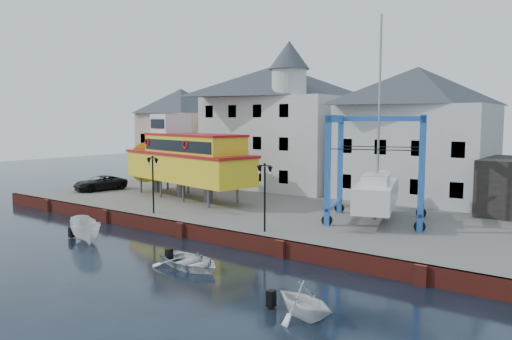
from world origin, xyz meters
The scene contains 14 objects.
ground centered at (0.00, 0.00, 0.00)m, with size 140.00×140.00×0.00m, color black.
hardstanding centered at (0.00, 11.00, 0.50)m, with size 44.00×22.00×1.00m, color #5E5C58.
quay_wall centered at (0.00, 0.10, 0.50)m, with size 44.00×0.47×1.00m.
building_pink centered at (-18.00, 18.00, 6.15)m, with size 8.00×7.00×10.30m.
building_white_main centered at (-4.87, 18.39, 7.34)m, with size 14.00×8.30×14.00m.
building_white_right centered at (9.00, 19.00, 6.60)m, with size 12.00×8.00×11.20m.
lamp_post_left centered at (-4.00, 1.20, 4.17)m, with size 1.12×0.32×4.20m.
lamp_post_right centered at (6.00, 1.20, 4.17)m, with size 1.12×0.32×4.20m.
tour_boat centered at (-7.90, 7.89, 4.44)m, with size 17.19×7.36×7.29m.
travel_lift centered at (9.96, 8.89, 3.28)m, with size 7.57×9.32×13.67m.
van centered at (-17.18, 6.14, 1.70)m, with size 2.32×5.03×1.40m, color black.
motorboat_a centered at (-4.08, -4.44, 0.00)m, with size 1.67×4.43×1.71m, color white.
motorboat_b centered at (5.23, -4.49, 0.00)m, with size 2.96×4.14×0.86m, color white.
motorboat_c centered at (13.55, -6.59, 0.00)m, with size 2.50×2.90×1.53m, color white.
Camera 1 is at (23.47, -23.04, 7.82)m, focal length 35.00 mm.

